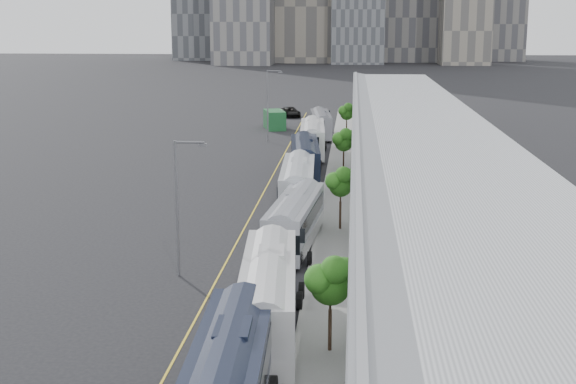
# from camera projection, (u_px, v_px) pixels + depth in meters

# --- Properties ---
(sidewalk) EXTENTS (10.00, 170.00, 0.12)m
(sidewalk) POSITION_uv_depth(u_px,v_px,m) (380.00, 225.00, 62.66)
(sidewalk) COLOR gray
(sidewalk) RESTS_ON ground
(lane_line) EXTENTS (0.12, 160.00, 0.02)m
(lane_line) POSITION_uv_depth(u_px,v_px,m) (247.00, 223.00, 63.51)
(lane_line) COLOR gold
(lane_line) RESTS_ON ground
(depot) EXTENTS (12.45, 160.40, 7.20)m
(depot) POSITION_uv_depth(u_px,v_px,m) (433.00, 183.00, 61.62)
(depot) COLOR gray
(depot) RESTS_ON ground
(bus_2) EXTENTS (3.71, 13.76, 3.98)m
(bus_2) POSITION_uv_depth(u_px,v_px,m) (268.00, 302.00, 40.83)
(bus_2) COLOR silver
(bus_2) RESTS_ON ground
(bus_3) EXTENTS (3.61, 12.91, 3.72)m
(bus_3) POSITION_uv_depth(u_px,v_px,m) (295.00, 225.00, 56.70)
(bus_3) COLOR gray
(bus_3) RESTS_ON ground
(bus_4) EXTENTS (3.28, 13.65, 3.96)m
(bus_4) POSITION_uv_depth(u_px,v_px,m) (298.00, 188.00, 68.75)
(bus_4) COLOR silver
(bus_4) RESTS_ON ground
(bus_5) EXTENTS (3.81, 13.76, 3.97)m
(bus_5) POSITION_uv_depth(u_px,v_px,m) (305.00, 162.00, 81.49)
(bus_5) COLOR black
(bus_5) RESTS_ON ground
(bus_6) EXTENTS (3.49, 13.94, 4.04)m
(bus_6) POSITION_uv_depth(u_px,v_px,m) (312.00, 142.00, 95.55)
(bus_6) COLOR silver
(bus_6) RESTS_ON ground
(bus_7) EXTENTS (3.61, 12.62, 3.64)m
(bus_7) POSITION_uv_depth(u_px,v_px,m) (321.00, 126.00, 110.99)
(bus_7) COLOR slate
(bus_7) RESTS_ON ground
(tree_1) EXTENTS (1.96, 1.96, 4.69)m
(tree_1) POSITION_uv_depth(u_px,v_px,m) (330.00, 280.00, 37.96)
(tree_1) COLOR black
(tree_1) RESTS_ON ground
(tree_2) EXTENTS (1.81, 1.81, 4.70)m
(tree_2) POSITION_uv_depth(u_px,v_px,m) (341.00, 182.00, 60.73)
(tree_2) COLOR black
(tree_2) RESTS_ON ground
(tree_3) EXTENTS (2.02, 2.02, 4.29)m
(tree_3) POSITION_uv_depth(u_px,v_px,m) (344.00, 140.00, 86.27)
(tree_3) COLOR black
(tree_3) RESTS_ON ground
(tree_4) EXTENTS (1.91, 1.91, 4.24)m
(tree_4) POSITION_uv_depth(u_px,v_px,m) (347.00, 112.00, 113.42)
(tree_4) COLOR black
(tree_4) RESTS_ON ground
(street_lamp_near) EXTENTS (2.04, 0.22, 8.59)m
(street_lamp_near) POSITION_uv_depth(u_px,v_px,m) (180.00, 199.00, 49.36)
(street_lamp_near) COLOR #59595E
(street_lamp_near) RESTS_ON ground
(street_lamp_far) EXTENTS (2.04, 0.22, 9.49)m
(street_lamp_far) POSITION_uv_depth(u_px,v_px,m) (269.00, 101.00, 105.81)
(street_lamp_far) COLOR #59595E
(street_lamp_far) RESTS_ON ground
(shipping_container) EXTENTS (3.95, 6.19, 2.77)m
(shipping_container) POSITION_uv_depth(u_px,v_px,m) (275.00, 120.00, 119.61)
(shipping_container) COLOR #164A24
(shipping_container) RESTS_ON ground
(suv) EXTENTS (4.24, 6.49, 1.66)m
(suv) POSITION_uv_depth(u_px,v_px,m) (290.00, 112.00, 135.09)
(suv) COLOR black
(suv) RESTS_ON ground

